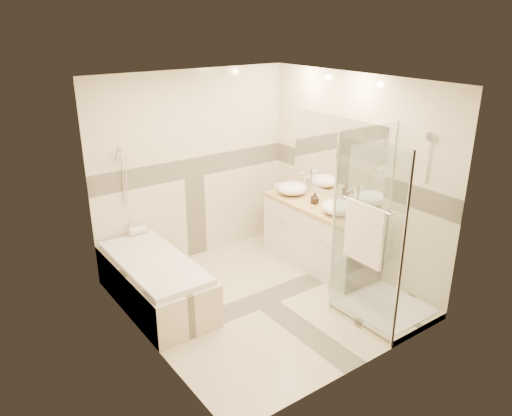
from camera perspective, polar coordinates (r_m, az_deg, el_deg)
room at (r=5.42m, az=1.08°, el=1.22°), size 2.82×3.02×2.52m
bathtub at (r=5.82m, az=-11.46°, el=-8.03°), size 0.75×1.70×0.56m
vanity at (r=6.58m, az=7.01°, el=-3.06°), size 0.58×1.62×0.85m
shower_enclosure at (r=5.57m, az=13.69°, el=-7.32°), size 0.96×0.93×2.04m
vessel_sink_near at (r=6.74m, az=4.13°, el=2.28°), size 0.41×0.41×0.17m
vessel_sink_far at (r=6.13m, az=9.36°, el=0.11°), size 0.42×0.42×0.17m
faucet_near at (r=6.85m, az=5.54°, el=3.24°), size 0.12×0.03×0.28m
faucet_far at (r=6.25m, az=10.80°, el=1.19°), size 0.11×0.03×0.28m
amenity_bottle_a at (r=6.43m, az=6.66°, el=1.12°), size 0.08×0.08×0.14m
amenity_bottle_b at (r=6.42m, az=6.75°, el=1.09°), size 0.13×0.13×0.14m
folded_towels at (r=6.90m, az=3.02°, el=2.36°), size 0.14×0.23×0.07m
rolled_towel at (r=6.37m, az=-13.37°, el=-2.51°), size 0.22×0.10×0.10m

